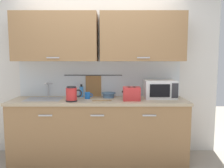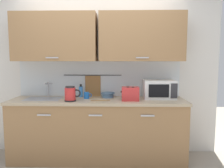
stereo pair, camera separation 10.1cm
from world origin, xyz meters
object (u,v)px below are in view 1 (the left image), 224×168
(mug_near_sink, at_px, (70,95))
(toaster, at_px, (130,94))
(microwave, at_px, (159,89))
(wooden_spoon, at_px, (103,100))
(dish_soap_bottle, at_px, (80,91))
(electric_kettle, at_px, (71,94))
(mug_by_kettle, at_px, (86,95))
(mixing_bowl, at_px, (108,95))

(mug_near_sink, relative_size, toaster, 0.47)
(microwave, height_order, mug_near_sink, microwave)
(wooden_spoon, bearing_deg, mug_near_sink, 160.50)
(microwave, xyz_separation_m, mug_near_sink, (-1.31, -0.06, -0.09))
(wooden_spoon, bearing_deg, dish_soap_bottle, 138.43)
(electric_kettle, bearing_deg, mug_by_kettle, 47.71)
(microwave, xyz_separation_m, dish_soap_bottle, (-1.18, 0.09, -0.05))
(dish_soap_bottle, relative_size, toaster, 0.77)
(microwave, relative_size, toaster, 1.80)
(dish_soap_bottle, bearing_deg, mug_by_kettle, -52.65)
(dish_soap_bottle, height_order, toaster, dish_soap_bottle)
(mixing_bowl, relative_size, mug_by_kettle, 1.78)
(dish_soap_bottle, bearing_deg, wooden_spoon, -41.57)
(wooden_spoon, bearing_deg, microwave, 15.74)
(electric_kettle, distance_m, mug_by_kettle, 0.29)
(microwave, relative_size, mug_by_kettle, 3.83)
(mug_near_sink, xyz_separation_m, mug_by_kettle, (0.24, 0.01, 0.00))
(wooden_spoon, bearing_deg, electric_kettle, -175.77)
(mixing_bowl, relative_size, wooden_spoon, 0.77)
(electric_kettle, height_order, mug_near_sink, electric_kettle)
(electric_kettle, xyz_separation_m, wooden_spoon, (0.45, 0.03, -0.10))
(mug_by_kettle, bearing_deg, electric_kettle, -132.29)
(toaster, bearing_deg, mug_near_sink, 171.34)
(mug_near_sink, height_order, mug_by_kettle, same)
(electric_kettle, relative_size, mug_by_kettle, 1.89)
(wooden_spoon, bearing_deg, toaster, 6.22)
(mixing_bowl, bearing_deg, toaster, -35.20)
(dish_soap_bottle, relative_size, mug_by_kettle, 1.63)
(dish_soap_bottle, xyz_separation_m, toaster, (0.74, -0.28, 0.01))
(dish_soap_bottle, xyz_separation_m, mixing_bowl, (0.42, -0.05, -0.04))
(mug_near_sink, bearing_deg, microwave, 2.45)
(electric_kettle, xyz_separation_m, toaster, (0.83, 0.07, -0.01))
(electric_kettle, bearing_deg, mug_near_sink, 102.09)
(toaster, xyz_separation_m, mug_by_kettle, (-0.64, 0.14, -0.05))
(microwave, bearing_deg, mixing_bowl, 176.96)
(mug_by_kettle, relative_size, wooden_spoon, 0.43)
(mug_by_kettle, bearing_deg, dish_soap_bottle, 127.35)
(electric_kettle, bearing_deg, mixing_bowl, 31.15)
(microwave, bearing_deg, mug_by_kettle, -177.29)
(mug_by_kettle, bearing_deg, microwave, 2.71)
(toaster, relative_size, wooden_spoon, 0.93)
(microwave, relative_size, mixing_bowl, 2.15)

